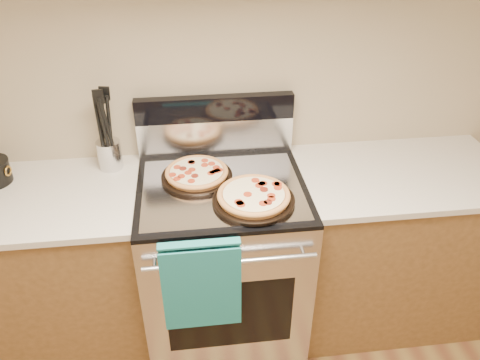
{
  "coord_description": "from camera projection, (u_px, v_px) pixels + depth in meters",
  "views": [
    {
      "loc": [
        -0.13,
        -0.1,
        2.08
      ],
      "look_at": [
        0.07,
        1.55,
        1.01
      ],
      "focal_mm": 35.0,
      "sensor_mm": 36.0,
      "label": 1
    }
  ],
  "objects": [
    {
      "name": "oven_handle",
      "position": [
        231.0,
        263.0,
        1.86
      ],
      "size": [
        0.7,
        0.03,
        0.03
      ],
      "primitive_type": "cylinder",
      "rotation": [
        0.0,
        1.57,
        0.0
      ],
      "color": "silver",
      "rests_on": "range_body"
    },
    {
      "name": "countertop_left",
      "position": [
        22.0,
        200.0,
        2.05
      ],
      "size": [
        1.02,
        0.64,
        0.03
      ],
      "primitive_type": "cube",
      "color": "beige",
      "rests_on": "cabinet_left"
    },
    {
      "name": "pepperoni_pizza_back",
      "position": [
        197.0,
        174.0,
        2.14
      ],
      "size": [
        0.36,
        0.36,
        0.04
      ],
      "primitive_type": null,
      "rotation": [
        0.0,
        0.0,
        0.14
      ],
      "color": "#AE6A35",
      "rests_on": "foil_sheet"
    },
    {
      "name": "dish_towel",
      "position": [
        201.0,
        283.0,
        1.9
      ],
      "size": [
        0.32,
        0.05,
        0.42
      ],
      "primitive_type": null,
      "color": "#1A6883",
      "rests_on": "oven_handle"
    },
    {
      "name": "backsplash_lower",
      "position": [
        216.0,
        136.0,
        2.31
      ],
      "size": [
        0.76,
        0.06,
        0.18
      ],
      "primitive_type": "cube",
      "color": "silver",
      "rests_on": "cooktop"
    },
    {
      "name": "oven_window",
      "position": [
        230.0,
        315.0,
        2.08
      ],
      "size": [
        0.56,
        0.01,
        0.4
      ],
      "primitive_type": "cube",
      "color": "black",
      "rests_on": "range_body"
    },
    {
      "name": "foil_sheet",
      "position": [
        222.0,
        189.0,
        2.08
      ],
      "size": [
        0.7,
        0.55,
        0.01
      ],
      "primitive_type": "cube",
      "color": "gray",
      "rests_on": "cooktop"
    },
    {
      "name": "cooktop",
      "position": [
        222.0,
        187.0,
        2.11
      ],
      "size": [
        0.76,
        0.68,
        0.02
      ],
      "primitive_type": "cube",
      "color": "black",
      "rests_on": "range_body"
    },
    {
      "name": "cabinet_left",
      "position": [
        45.0,
        275.0,
        2.3
      ],
      "size": [
        1.0,
        0.62,
        0.88
      ],
      "primitive_type": "cube",
      "color": "brown",
      "rests_on": "ground"
    },
    {
      "name": "wall_back",
      "position": [
        213.0,
        67.0,
        2.16
      ],
      "size": [
        4.0,
        0.0,
        4.0
      ],
      "primitive_type": "plane",
      "rotation": [
        1.57,
        0.0,
        0.0
      ],
      "color": "tan",
      "rests_on": "ground"
    },
    {
      "name": "range_body",
      "position": [
        224.0,
        263.0,
        2.36
      ],
      "size": [
        0.76,
        0.68,
        0.9
      ],
      "primitive_type": "cube",
      "color": "#B7B7BC",
      "rests_on": "ground"
    },
    {
      "name": "backsplash_upper",
      "position": [
        215.0,
        108.0,
        2.23
      ],
      "size": [
        0.76,
        0.06,
        0.12
      ],
      "primitive_type": "cube",
      "color": "black",
      "rests_on": "backsplash_lower"
    },
    {
      "name": "cabinet_right",
      "position": [
        388.0,
        247.0,
        2.48
      ],
      "size": [
        1.0,
        0.62,
        0.88
      ],
      "primitive_type": "cube",
      "color": "brown",
      "rests_on": "ground"
    },
    {
      "name": "utensil_crock",
      "position": [
        110.0,
        155.0,
        2.22
      ],
      "size": [
        0.13,
        0.13,
        0.14
      ],
      "primitive_type": "cylinder",
      "rotation": [
        0.0,
        0.0,
        0.22
      ],
      "color": "silver",
      "rests_on": "countertop_left"
    },
    {
      "name": "countertop_right",
      "position": [
        405.0,
        174.0,
        2.23
      ],
      "size": [
        1.02,
        0.64,
        0.03
      ],
      "primitive_type": "cube",
      "color": "beige",
      "rests_on": "cabinet_right"
    },
    {
      "name": "pepperoni_pizza_front",
      "position": [
        254.0,
        197.0,
        1.98
      ],
      "size": [
        0.45,
        0.45,
        0.05
      ],
      "primitive_type": null,
      "rotation": [
        0.0,
        0.0,
        0.39
      ],
      "color": "#AE6A35",
      "rests_on": "foil_sheet"
    }
  ]
}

